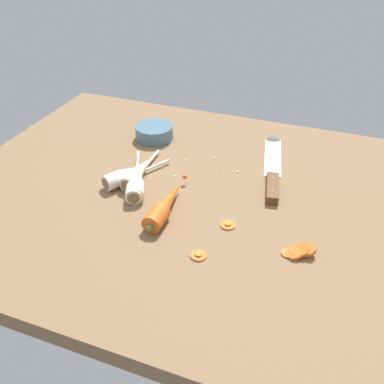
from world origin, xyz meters
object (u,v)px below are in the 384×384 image
(parsnip_back, at_px, (138,172))
(prep_bowl, at_px, (154,132))
(parsnip_mid_left, at_px, (127,175))
(whole_carrot, at_px, (165,204))
(parsnip_mid_right, at_px, (135,183))
(parsnip_front, at_px, (136,179))
(carrot_slice_stray_near, at_px, (198,255))
(carrot_slice_stack, at_px, (298,251))
(carrot_slice_stray_mid, at_px, (228,224))
(chefs_knife, at_px, (273,164))

(parsnip_back, distance_m, prep_bowl, 0.22)
(parsnip_mid_left, relative_size, prep_bowl, 1.65)
(whole_carrot, distance_m, parsnip_mid_right, 0.12)
(parsnip_front, xyz_separation_m, carrot_slice_stray_near, (0.22, -0.18, -0.02))
(parsnip_mid_left, bearing_deg, parsnip_back, 44.07)
(carrot_slice_stack, distance_m, carrot_slice_stray_mid, 0.16)
(parsnip_back, bearing_deg, chefs_knife, 30.75)
(parsnip_mid_left, distance_m, carrot_slice_stray_near, 0.32)
(carrot_slice_stack, bearing_deg, prep_bowl, 143.49)
(whole_carrot, bearing_deg, carrot_slice_stack, -6.60)
(parsnip_back, distance_m, carrot_slice_stray_near, 0.31)
(parsnip_mid_right, xyz_separation_m, carrot_slice_stack, (0.40, -0.09, -0.01))
(whole_carrot, relative_size, parsnip_back, 1.11)
(whole_carrot, height_order, parsnip_front, whole_carrot)
(parsnip_mid_right, height_order, prep_bowl, same)
(carrot_slice_stack, relative_size, carrot_slice_stray_near, 2.06)
(carrot_slice_stack, relative_size, carrot_slice_stray_mid, 2.00)
(parsnip_back, relative_size, prep_bowl, 1.78)
(parsnip_mid_right, bearing_deg, whole_carrot, -27.38)
(parsnip_mid_left, relative_size, carrot_slice_stray_mid, 5.44)
(parsnip_front, bearing_deg, chefs_knife, 35.65)
(parsnip_front, bearing_deg, carrot_slice_stack, -14.44)
(parsnip_mid_left, bearing_deg, chefs_knife, 31.68)
(parsnip_mid_right, height_order, carrot_slice_stack, parsnip_mid_right)
(parsnip_mid_left, height_order, carrot_slice_stray_near, parsnip_mid_left)
(parsnip_front, relative_size, carrot_slice_stray_mid, 6.23)
(prep_bowl, bearing_deg, parsnip_mid_left, -81.86)
(carrot_slice_stray_mid, bearing_deg, carrot_slice_stack, -13.50)
(parsnip_mid_right, bearing_deg, parsnip_back, 108.48)
(parsnip_front, xyz_separation_m, parsnip_mid_right, (0.01, -0.02, 0.00))
(chefs_knife, distance_m, parsnip_back, 0.35)
(whole_carrot, height_order, carrot_slice_stray_mid, whole_carrot)
(parsnip_back, height_order, carrot_slice_stray_near, parsnip_back)
(chefs_knife, xyz_separation_m, carrot_slice_stray_mid, (-0.04, -0.28, -0.00))
(parsnip_mid_right, relative_size, carrot_slice_stray_near, 5.58)
(parsnip_mid_right, relative_size, carrot_slice_stray_mid, 5.44)
(prep_bowl, bearing_deg, carrot_slice_stray_mid, -44.60)
(chefs_knife, relative_size, parsnip_front, 1.67)
(carrot_slice_stray_mid, bearing_deg, parsnip_mid_left, 164.40)
(parsnip_back, xyz_separation_m, carrot_slice_stray_near, (0.24, -0.21, -0.02))
(carrot_slice_stray_near, distance_m, carrot_slice_stray_mid, 0.11)
(parsnip_mid_right, height_order, carrot_slice_stray_near, parsnip_mid_right)
(whole_carrot, relative_size, carrot_slice_stray_mid, 6.52)
(parsnip_front, bearing_deg, parsnip_mid_right, -73.49)
(parsnip_front, xyz_separation_m, carrot_slice_stray_mid, (0.25, -0.07, -0.02))
(chefs_knife, height_order, carrot_slice_stray_mid, chefs_knife)
(carrot_slice_stack, bearing_deg, parsnip_front, 165.56)
(parsnip_mid_left, height_order, parsnip_back, same)
(whole_carrot, distance_m, parsnip_mid_left, 0.16)
(carrot_slice_stack, xyz_separation_m, carrot_slice_stray_mid, (-0.16, 0.04, -0.00))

